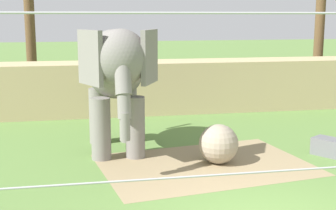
{
  "coord_description": "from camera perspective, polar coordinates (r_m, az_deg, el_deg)",
  "views": [
    {
      "loc": [
        -3.02,
        -7.05,
        3.51
      ],
      "look_at": [
        -0.88,
        3.98,
        1.4
      ],
      "focal_mm": 51.0,
      "sensor_mm": 36.0,
      "label": 1
    }
  ],
  "objects": [
    {
      "name": "dirt_patch",
      "position": [
        11.51,
        4.45,
        -7.13
      ],
      "size": [
        5.32,
        4.1,
        0.01
      ],
      "primitive_type": "cube",
      "rotation": [
        0.0,
        0.0,
        0.15
      ],
      "color": "#937F5B",
      "rests_on": "ground"
    },
    {
      "name": "embankment_wall",
      "position": [
        17.67,
        -1.02,
        2.24
      ],
      "size": [
        36.0,
        1.8,
        1.86
      ],
      "primitive_type": "cube",
      "color": "tan",
      "rests_on": "ground"
    },
    {
      "name": "elephant",
      "position": [
        12.08,
        -6.29,
        4.08
      ],
      "size": [
        1.84,
        4.37,
        3.23
      ],
      "color": "gray",
      "rests_on": "ground"
    },
    {
      "name": "enrichment_ball",
      "position": [
        11.54,
        6.06,
        -4.66
      ],
      "size": [
        0.95,
        0.95,
        0.95
      ],
      "primitive_type": "sphere",
      "color": "gray",
      "rests_on": "ground"
    }
  ]
}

